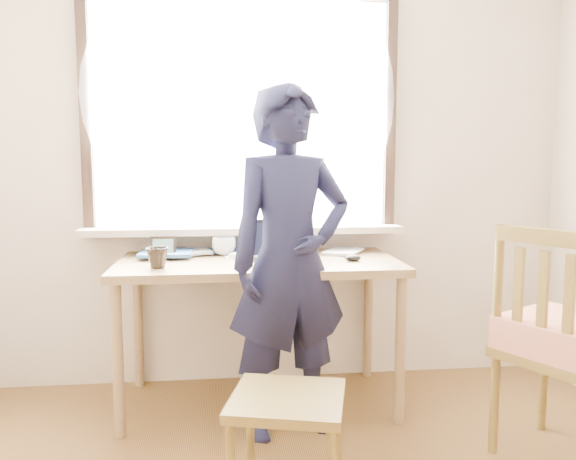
{
  "coord_description": "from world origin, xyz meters",
  "views": [
    {
      "loc": [
        -0.31,
        -1.35,
        1.31
      ],
      "look_at": [
        -0.05,
        0.95,
        1.04
      ],
      "focal_mm": 35.0,
      "sensor_mm": 36.0,
      "label": 1
    }
  ],
  "objects": [
    {
      "name": "room_shell",
      "position": [
        -0.02,
        0.2,
        1.64
      ],
      "size": [
        3.52,
        4.02,
        2.61
      ],
      "color": "beige",
      "rests_on": "ground"
    },
    {
      "name": "desk",
      "position": [
        -0.13,
        1.63,
        0.72
      ],
      "size": [
        1.49,
        0.75,
        0.8
      ],
      "color": "olive",
      "rests_on": "ground"
    },
    {
      "name": "laptop",
      "position": [
        -0.01,
        1.6,
        0.85
      ],
      "size": [
        0.34,
        0.28,
        0.21
      ],
      "color": "black",
      "rests_on": "desk"
    },
    {
      "name": "mug_white",
      "position": [
        -0.32,
        1.8,
        0.85
      ],
      "size": [
        0.19,
        0.19,
        0.11
      ],
      "primitive_type": "imported",
      "rotation": [
        0.0,
        0.0,
        0.64
      ],
      "color": "white",
      "rests_on": "desk"
    },
    {
      "name": "mug_dark",
      "position": [
        -0.64,
        1.44,
        0.85
      ],
      "size": [
        0.12,
        0.12,
        0.1
      ],
      "primitive_type": "imported",
      "rotation": [
        0.0,
        0.0,
        -0.1
      ],
      "color": "black",
      "rests_on": "desk"
    },
    {
      "name": "mouse",
      "position": [
        0.36,
        1.53,
        0.82
      ],
      "size": [
        0.09,
        0.06,
        0.03
      ],
      "primitive_type": "ellipsoid",
      "color": "black",
      "rests_on": "desk"
    },
    {
      "name": "desk_clutter",
      "position": [
        -0.28,
        1.81,
        0.82
      ],
      "size": [
        0.78,
        0.42,
        0.03
      ],
      "color": "white",
      "rests_on": "desk"
    },
    {
      "name": "book_a",
      "position": [
        -0.61,
        1.85,
        0.81
      ],
      "size": [
        0.26,
        0.32,
        0.03
      ],
      "primitive_type": "imported",
      "rotation": [
        0.0,
        0.0,
        0.23
      ],
      "color": "white",
      "rests_on": "desk"
    },
    {
      "name": "book_b",
      "position": [
        0.29,
        1.83,
        0.81
      ],
      "size": [
        0.28,
        0.31,
        0.02
      ],
      "primitive_type": "imported",
      "rotation": [
        0.0,
        0.0,
        -0.49
      ],
      "color": "white",
      "rests_on": "desk"
    },
    {
      "name": "picture_frame",
      "position": [
        -0.64,
        1.73,
        0.86
      ],
      "size": [
        0.14,
        0.02,
        0.11
      ],
      "color": "black",
      "rests_on": "desk"
    },
    {
      "name": "work_chair",
      "position": [
        -0.08,
        0.69,
        0.37
      ],
      "size": [
        0.51,
        0.5,
        0.43
      ],
      "color": "brown",
      "rests_on": "ground"
    },
    {
      "name": "side_chair",
      "position": [
        1.16,
        0.87,
        0.55
      ],
      "size": [
        0.64,
        0.65,
        1.05
      ],
      "color": "brown",
      "rests_on": "ground"
    },
    {
      "name": "person",
      "position": [
        0.0,
        1.3,
        0.85
      ],
      "size": [
        0.71,
        0.56,
        1.69
      ],
      "primitive_type": "imported",
      "rotation": [
        0.0,
        0.0,
        0.28
      ],
      "color": "black",
      "rests_on": "ground"
    }
  ]
}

